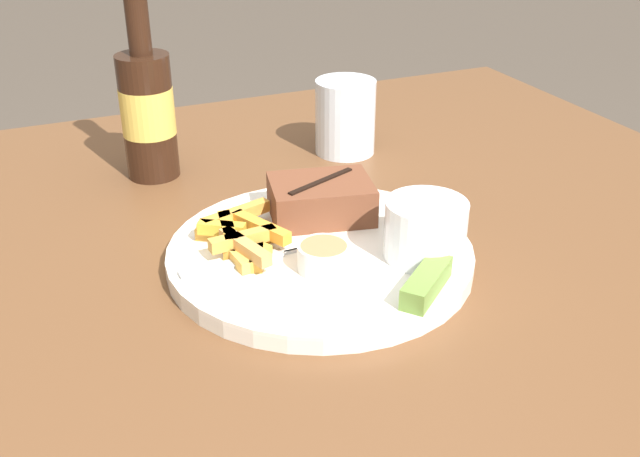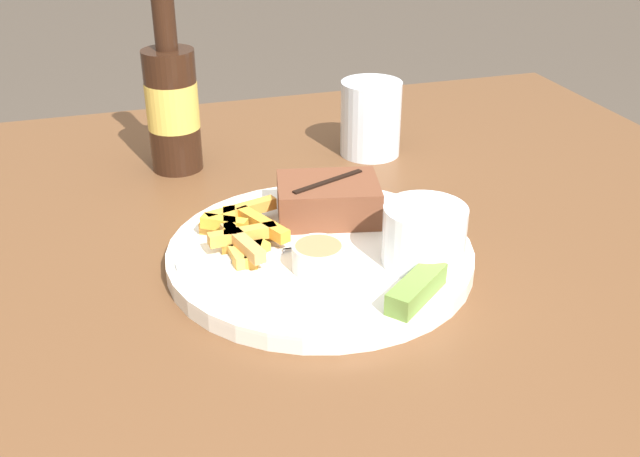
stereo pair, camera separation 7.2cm
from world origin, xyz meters
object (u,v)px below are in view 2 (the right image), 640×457
pickle_spear (417,289)px  fork_utensil (241,258)px  dinner_plate (320,255)px  dipping_sauce_cup (318,256)px  steak_portion (328,199)px  drinking_glass (371,118)px  coleslaw_cup (424,232)px  beer_bottle (172,102)px

pickle_spear → fork_utensil: (-0.13, 0.11, -0.01)m
dinner_plate → dipping_sauce_cup: size_ratio=6.11×
steak_portion → drinking_glass: bearing=58.4°
steak_portion → coleslaw_cup: bearing=-64.0°
coleslaw_cup → drinking_glass: 0.32m
fork_utensil → drinking_glass: drinking_glass is taller
dinner_plate → dipping_sauce_cup: dipping_sauce_cup is taller
coleslaw_cup → dipping_sauce_cup: (-0.10, 0.01, -0.02)m
pickle_spear → fork_utensil: size_ratio=0.54×
pickle_spear → fork_utensil: pickle_spear is taller
dipping_sauce_cup → beer_bottle: bearing=105.4°
dipping_sauce_cup → pickle_spear: 0.10m
steak_portion → fork_utensil: 0.12m
dinner_plate → beer_bottle: beer_bottle is taller
steak_portion → coleslaw_cup: (0.06, -0.11, 0.01)m
dinner_plate → drinking_glass: bearing=60.0°
steak_portion → fork_utensil: steak_portion is taller
beer_bottle → drinking_glass: 0.25m
dipping_sauce_cup → drinking_glass: bearing=61.4°
fork_utensil → beer_bottle: (-0.02, 0.28, 0.07)m
dinner_plate → drinking_glass: drinking_glass is taller
coleslaw_cup → beer_bottle: (-0.18, 0.33, 0.04)m
coleslaw_cup → steak_portion: bearing=116.0°
fork_utensil → drinking_glass: size_ratio=1.39×
fork_utensil → pickle_spear: bearing=-41.5°
fork_utensil → dipping_sauce_cup: bearing=-32.1°
coleslaw_cup → fork_utensil: bearing=161.7°
dinner_plate → pickle_spear: size_ratio=4.12×
coleslaw_cup → fork_utensil: (-0.16, 0.05, -0.03)m
steak_portion → coleslaw_cup: coleslaw_cup is taller
fork_utensil → dinner_plate: bearing=0.0°
dipping_sauce_cup → pickle_spear: bearing=-47.4°
coleslaw_cup → beer_bottle: 0.38m
steak_portion → pickle_spear: 0.17m
coleslaw_cup → beer_bottle: size_ratio=0.32×
steak_portion → pickle_spear: size_ratio=1.63×
beer_bottle → dipping_sauce_cup: bearing=-74.6°
beer_bottle → fork_utensil: bearing=-85.2°
steak_portion → dipping_sauce_cup: size_ratio=2.41×
beer_bottle → drinking_glass: (0.25, -0.02, -0.04)m
dinner_plate → pickle_spear: bearing=-65.0°
pickle_spear → beer_bottle: size_ratio=0.30×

